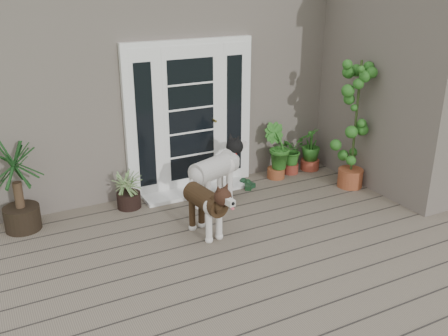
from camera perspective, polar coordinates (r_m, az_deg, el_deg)
name	(u,v)px	position (r m, az deg, el deg)	size (l,w,h in m)	color
deck	(286,257)	(5.81, 7.09, -10.07)	(6.20, 4.60, 0.12)	#6B5B4C
house_main	(153,68)	(8.92, -8.13, 11.29)	(7.40, 4.00, 3.10)	#665E54
house_wing	(413,86)	(7.89, 20.91, 8.82)	(1.60, 2.40, 3.10)	#665E54
door_unit	(190,117)	(7.05, -3.90, 5.85)	(1.90, 0.14, 2.15)	white
door_step	(197,190)	(7.23, -3.06, -2.57)	(1.60, 0.40, 0.05)	white
brindle_dog	(205,209)	(5.95, -2.16, -4.72)	(0.35, 0.81, 0.68)	#402A17
white_dog	(214,178)	(6.67, -1.11, -1.18)	(0.41, 0.95, 0.79)	white
spider_plant	(128,188)	(6.77, -10.96, -2.26)	(0.53, 0.53, 0.57)	#8F9E61
yucca	(17,185)	(6.46, -22.67, -1.81)	(0.82, 0.82, 1.19)	black
herb_a	(291,157)	(7.89, 7.73, 1.27)	(0.43, 0.43, 0.54)	#2A651D
herb_b	(277,158)	(7.66, 6.05, 1.13)	(0.43, 0.43, 0.64)	#18551A
herb_c	(310,153)	(8.10, 9.89, 1.69)	(0.35, 0.35, 0.55)	#18541B
sapling	(356,124)	(7.34, 14.87, 4.93)	(0.57, 0.57, 1.94)	#1B4F16
clog_left	(247,183)	(7.42, 2.71, -1.76)	(0.13, 0.29, 0.09)	#13311C
clog_right	(248,185)	(7.36, 2.75, -1.97)	(0.13, 0.28, 0.08)	black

